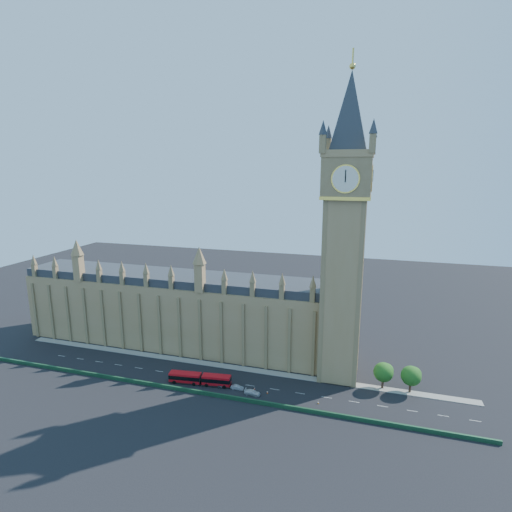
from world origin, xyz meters
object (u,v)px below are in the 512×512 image
(car_grey, at_px, (217,384))
(car_white, at_px, (252,393))
(red_bus, at_px, (200,379))
(car_silver, at_px, (237,387))

(car_grey, xyz_separation_m, car_white, (12.06, -1.42, -0.02))
(car_white, bearing_deg, car_grey, 87.41)
(red_bus, xyz_separation_m, car_white, (17.75, -1.26, -1.05))
(red_bus, bearing_deg, car_white, -10.66)
(car_silver, distance_m, car_white, 5.57)
(car_white, bearing_deg, car_silver, 77.72)
(car_grey, distance_m, car_white, 12.14)
(car_silver, bearing_deg, car_grey, 94.00)
(red_bus, relative_size, car_white, 4.00)
(car_grey, relative_size, car_silver, 1.09)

